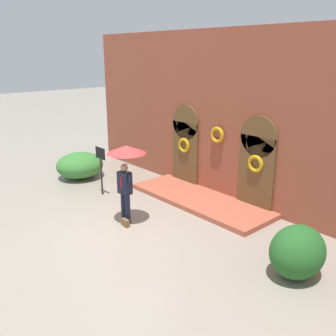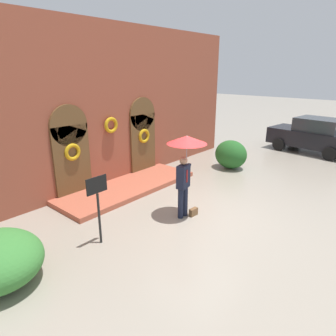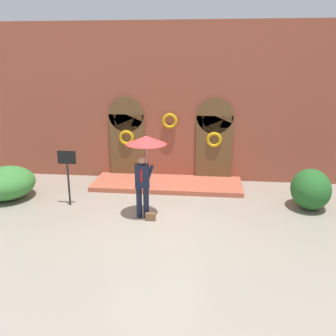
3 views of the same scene
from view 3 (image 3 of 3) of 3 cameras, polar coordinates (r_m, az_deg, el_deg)
The scene contains 7 objects.
ground_plane at distance 10.45m, azimuth -2.04°, elevation -8.27°, with size 80.00×80.00×0.00m, color gray.
building_facade at distance 13.72m, azimuth 0.41°, elevation 9.37°, with size 14.00×2.30×5.60m.
person_with_umbrella at distance 10.14m, azimuth -3.49°, elevation 2.42°, with size 1.10×1.10×2.36m.
handbag at distance 10.52m, azimuth -2.68°, elevation -7.44°, with size 0.28×0.12×0.22m, color brown.
sign_post at distance 11.63m, azimuth -15.06°, elevation -0.12°, with size 0.56×0.06×1.72m.
shrub_left at distance 13.07m, azimuth -23.38°, elevation -2.10°, with size 1.75×1.88×1.03m, color #387A33.
shrub_right at distance 11.95m, azimuth 20.92°, elevation -3.03°, with size 1.16×1.38×1.21m, color #235B23.
Camera 3 is at (1.43, -9.38, 4.36)m, focal length 40.00 mm.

